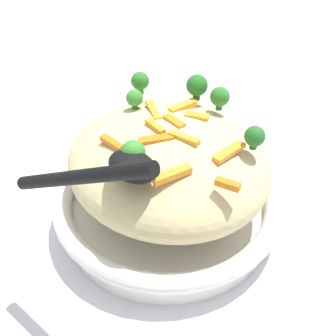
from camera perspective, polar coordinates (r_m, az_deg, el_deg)
The scene contains 21 objects.
ground_plane at distance 0.57m, azimuth -0.00°, elevation -6.60°, with size 2.40×2.40×0.00m, color silver.
serving_bowl at distance 0.55m, azimuth -0.00°, elevation -4.60°, with size 0.28×0.28×0.05m.
pasta_mound at distance 0.51m, azimuth -0.00°, elevation 0.69°, with size 0.24×0.23×0.10m, color #DBC689.
carrot_piece_0 at distance 0.52m, azimuth 1.92°, elevation 7.94°, with size 0.04×0.01×0.01m, color orange.
carrot_piece_1 at distance 0.51m, azimuth 3.43°, elevation 6.95°, with size 0.03×0.01×0.01m, color orange.
carrot_piece_2 at distance 0.46m, azimuth 1.85°, elevation 3.74°, with size 0.04×0.01×0.01m, color orange.
carrot_piece_3 at distance 0.51m, azimuth -1.92°, elevation 7.53°, with size 0.04×0.01×0.01m, color orange.
carrot_piece_4 at distance 0.49m, azimuth 0.81°, elevation 6.10°, with size 0.03×0.01×0.01m, color orange.
carrot_piece_5 at distance 0.48m, azimuth -1.68°, elevation 5.42°, with size 0.03×0.01×0.01m, color orange.
carrot_piece_6 at distance 0.46m, azimuth -1.59°, elevation 3.74°, with size 0.04×0.01×0.01m, color orange.
carrot_piece_7 at distance 0.41m, azimuth 7.79°, elevation -2.11°, with size 0.02×0.01×0.01m, color orange.
carrot_piece_8 at distance 0.46m, azimuth 7.99°, elevation 2.10°, with size 0.04×0.01×0.01m, color orange.
carrot_piece_9 at distance 0.42m, azimuth 0.52°, elevation -0.86°, with size 0.04×0.01×0.01m, color orange.
carrot_piece_10 at distance 0.47m, azimuth -7.32°, elevation 3.26°, with size 0.03×0.01×0.01m, color orange.
broccoli_floret_0 at distance 0.52m, azimuth -4.39°, elevation 9.07°, with size 0.02×0.02×0.02m.
broccoli_floret_1 at distance 0.55m, azimuth -3.66°, elevation 11.21°, with size 0.02×0.02×0.03m.
broccoli_floret_2 at distance 0.43m, azimuth -4.58°, elevation 1.95°, with size 0.03×0.03×0.03m.
broccoli_floret_3 at distance 0.52m, azimuth 7.03°, elevation 9.03°, with size 0.02×0.02×0.03m.
broccoli_floret_4 at distance 0.54m, azimuth 3.80°, elevation 10.65°, with size 0.03×0.03×0.03m.
broccoli_floret_5 at distance 0.46m, azimuth 11.23°, elevation 4.04°, with size 0.02×0.02×0.03m.
serving_spoon at distance 0.39m, azimuth -6.91°, elevation -0.21°, with size 0.14×0.12×0.09m.
Camera 1 is at (-0.30, 0.26, 0.41)m, focal length 46.74 mm.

